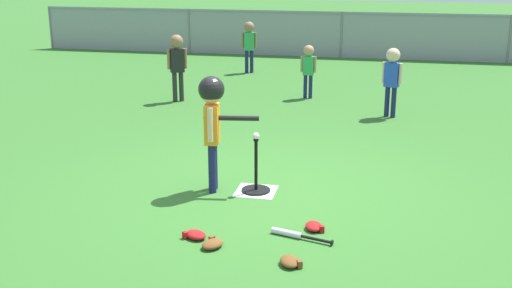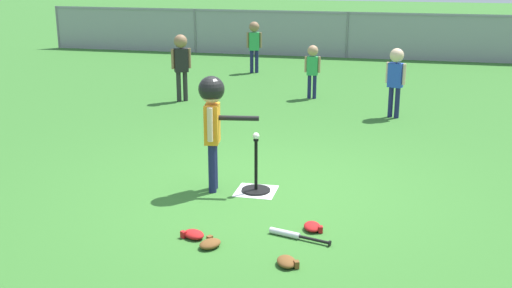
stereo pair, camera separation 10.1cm
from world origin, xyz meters
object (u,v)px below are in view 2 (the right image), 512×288
Objects in this scene: fielder_near_left at (396,73)px; spare_bat_silver at (291,234)px; fielder_deep_center at (181,59)px; glove_tossed_aside at (210,244)px; fielder_deep_right at (254,40)px; baseball_on_tee at (256,136)px; batter_child at (212,110)px; glove_by_plate at (287,262)px; glove_outfield_drop at (313,227)px; batting_tee at (256,184)px; glove_near_bats at (193,234)px; fielder_deep_left at (312,64)px.

fielder_near_left is 1.85× the size of spare_bat_silver.
fielder_deep_center is 3.73m from fielder_near_left.
fielder_near_left reaches higher than glove_tossed_aside.
glove_tossed_aside is (1.57, -8.60, -0.69)m from fielder_deep_right.
baseball_on_tee is at bearing -76.91° from fielder_deep_right.
baseball_on_tee is 0.12× the size of spare_bat_silver.
batter_child reaches higher than glove_by_plate.
batter_child is 1.72m from glove_outfield_drop.
glove_near_bats is (-0.30, -1.31, -0.06)m from batting_tee.
glove_near_bats is at bearing -92.30° from fielder_deep_left.
fielder_near_left reaches higher than spare_bat_silver.
fielder_deep_right is at bearing 103.09° from batting_tee.
batting_tee is 0.47× the size of batter_child.
glove_outfield_drop is at bearing -49.58° from batting_tee.
batting_tee is at bearing -89.36° from fielder_deep_left.
batter_child is 4.56m from fielder_deep_center.
fielder_deep_center reaches higher than spare_bat_silver.
glove_near_bats and glove_tossed_aside have the same top height.
fielder_near_left is 1.15× the size of fielder_deep_left.
fielder_deep_center is at bearing 113.52° from batter_child.
fielder_deep_right is at bearing 124.84° from fielder_deep_left.
fielder_deep_center is 1.97× the size of spare_bat_silver.
fielder_near_left is at bearing 80.14° from spare_bat_silver.
baseball_on_tee is 0.08× the size of fielder_deep_left.
batting_tee is 0.55m from baseball_on_tee.
fielder_deep_right is 2.81m from fielder_deep_left.
spare_bat_silver is (1.05, -1.03, -0.89)m from batter_child.
batting_tee is at bearing 90.00° from baseball_on_tee.
fielder_deep_center is at bearing -101.69° from fielder_deep_right.
glove_tossed_aside reaches higher than spare_bat_silver.
fielder_near_left is at bearing -36.82° from fielder_deep_left.
fielder_deep_right is at bearing 132.09° from fielder_near_left.
batting_tee is 2.28× the size of glove_by_plate.
fielder_deep_center is 4.72× the size of glove_outfield_drop.
fielder_near_left is 4.72m from glove_outfield_drop.
fielder_deep_center is at bearing 118.84° from spare_bat_silver.
batting_tee is 1.78m from glove_by_plate.
batter_child is 1.72m from spare_bat_silver.
fielder_deep_left is 6.55m from glove_by_plate.
glove_near_bats is 1.08× the size of glove_outfield_drop.
glove_outfield_drop is at bearing 50.58° from spare_bat_silver.
fielder_deep_right reaches higher than glove_near_bats.
fielder_deep_right reaches higher than glove_by_plate.
batting_tee is 4.04m from fielder_near_left.
fielder_deep_left reaches higher than spare_bat_silver.
glove_near_bats is 1.14m from glove_outfield_drop.
fielder_deep_center is 1.06× the size of fielder_near_left.
baseball_on_tee is 1.39m from spare_bat_silver.
fielder_near_left is (1.42, 3.73, 0.63)m from batting_tee.
fielder_deep_left is at bearing 98.07° from glove_outfield_drop.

